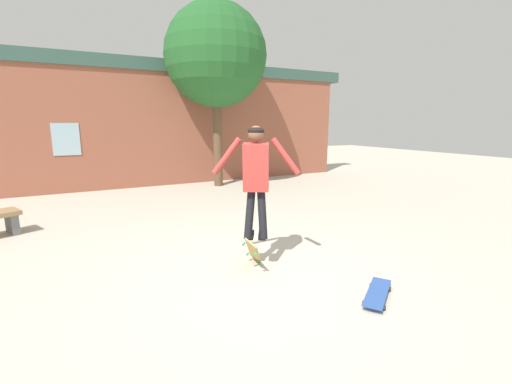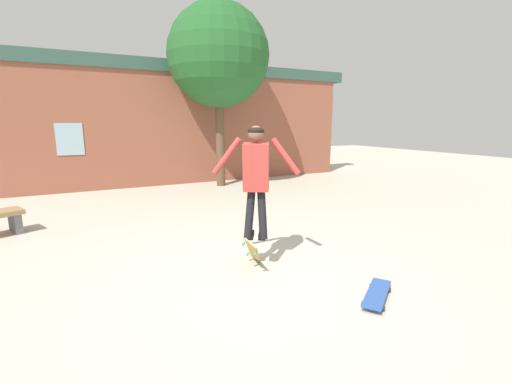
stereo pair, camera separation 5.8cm
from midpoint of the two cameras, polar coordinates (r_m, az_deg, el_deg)
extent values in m
plane|color=beige|center=(4.62, -0.17, -14.12)|extent=(40.00, 40.00, 0.00)
cube|color=#93513D|center=(11.43, -18.09, 9.80)|extent=(14.18, 0.40, 3.54)
cube|color=#335147|center=(11.56, -18.73, 19.53)|extent=(14.88, 0.52, 0.37)
cube|color=brown|center=(12.25, -7.58, 22.73)|extent=(0.44, 0.44, 0.98)
cube|color=#99B7C6|center=(11.07, -29.22, 7.67)|extent=(0.70, 0.02, 0.90)
cylinder|color=brown|center=(10.96, -6.56, 8.36)|extent=(0.28, 0.28, 2.82)
sphere|color=#235B28|center=(11.13, -6.89, 21.66)|extent=(3.07, 3.07, 3.07)
cube|color=slate|center=(7.73, -35.71, -4.29)|extent=(0.27, 0.42, 0.37)
cube|color=#B23833|center=(4.57, -0.36, 4.17)|extent=(0.43, 0.41, 0.65)
sphere|color=brown|center=(4.54, -0.37, 9.67)|extent=(0.29, 0.29, 0.21)
ellipsoid|color=black|center=(4.54, -0.37, 10.13)|extent=(0.30, 0.30, 0.12)
cylinder|color=black|center=(4.70, -1.39, -3.40)|extent=(0.27, 0.26, 0.74)
cube|color=black|center=(4.82, -1.34, -7.15)|extent=(0.22, 0.27, 0.07)
cylinder|color=black|center=(4.69, 0.68, -3.43)|extent=(0.19, 0.31, 0.74)
cube|color=black|center=(4.81, 0.69, -7.19)|extent=(0.22, 0.27, 0.07)
cylinder|color=#B23833|center=(4.60, -5.25, 5.99)|extent=(0.39, 0.28, 0.51)
cylinder|color=#B23833|center=(4.55, 4.57, 5.94)|extent=(0.39, 0.28, 0.51)
cube|color=#AD894C|center=(4.78, -0.76, -9.92)|extent=(0.48, 0.72, 0.61)
cylinder|color=green|center=(5.05, -1.76, -10.30)|extent=(0.07, 0.05, 0.07)
cylinder|color=green|center=(5.00, 0.08, -11.85)|extent=(0.07, 0.05, 0.07)
cylinder|color=green|center=(4.55, -2.44, -8.63)|extent=(0.07, 0.05, 0.07)
cylinder|color=green|center=(4.49, -0.41, -10.34)|extent=(0.07, 0.05, 0.07)
cube|color=#2D519E|center=(4.34, 19.21, -15.52)|extent=(0.75, 0.62, 0.02)
cylinder|color=black|center=(4.59, 18.18, -14.56)|extent=(0.05, 0.04, 0.05)
cylinder|color=black|center=(4.57, 21.11, -14.91)|extent=(0.05, 0.04, 0.05)
cylinder|color=black|center=(4.17, 17.03, -17.28)|extent=(0.05, 0.04, 0.05)
cylinder|color=black|center=(4.14, 20.29, -17.69)|extent=(0.05, 0.04, 0.05)
camera|label=1|loc=(0.03, -90.36, -0.07)|focal=24.00mm
camera|label=2|loc=(0.03, 89.64, 0.07)|focal=24.00mm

